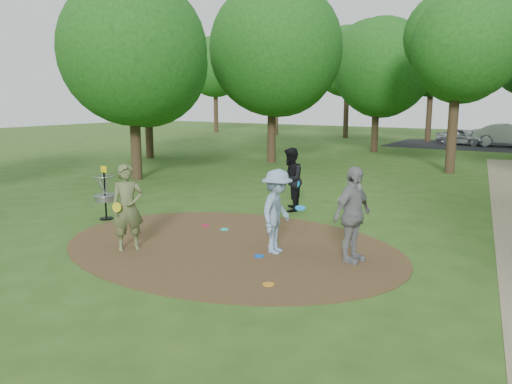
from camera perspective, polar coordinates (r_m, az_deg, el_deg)
The scene contains 15 objects.
ground at distance 11.80m, azimuth -3.10°, elevation -6.18°, with size 100.00×100.00×0.00m, color #2D5119.
dirt_clearing at distance 11.80m, azimuth -3.10°, elevation -6.13°, with size 8.40×8.40×0.02m, color #47301C.
parking_lot at distance 39.64m, azimuth 25.39°, elevation 4.70°, with size 14.00×8.00×0.01m, color black.
player_observer_with_disc at distance 11.62m, azimuth -14.45°, elevation -1.74°, with size 0.81×0.86×1.97m.
player_throwing_with_disc at distance 11.05m, azimuth 2.42°, elevation -2.26°, with size 1.18×1.32×1.89m.
player_walking_with_disc at distance 15.24m, azimuth 3.94°, elevation 1.42°, with size 1.05×1.16×1.95m.
player_waiting_with_disc at distance 10.59m, azimuth 10.97°, elevation -2.59°, with size 0.76×1.28×2.04m.
disc_ground_cyan at distance 13.15m, azimuth -3.62°, elevation -4.28°, with size 0.22×0.22×0.02m, color #1BDDD1.
disc_ground_blue at distance 10.96m, azimuth 0.36°, elevation -7.34°, with size 0.22×0.22×0.02m, color blue.
disc_ground_red at distance 13.59m, azimuth -5.81°, elevation -3.82°, with size 0.22×0.22×0.02m, color #C11341.
car_left at distance 40.35m, azimuth 22.51°, elevation 5.89°, with size 1.46×3.64×1.24m, color #AAAEB2.
car_right at distance 39.98m, azimuth 27.02°, elevation 5.78°, with size 1.73×4.96×1.63m, color #A4A6AB.
disc_ground_orange at distance 9.38m, azimuth 1.43°, elevation -10.51°, with size 0.22×0.22×0.02m, color orange.
disc_golf_basket at distance 14.78m, azimuth -16.89°, elevation 0.30°, with size 0.63×0.63×1.54m.
tree_ring at distance 20.81m, azimuth 15.76°, elevation 15.56°, with size 37.56×45.63×9.65m.
Camera 1 is at (6.51, -9.23, 3.42)m, focal length 35.00 mm.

